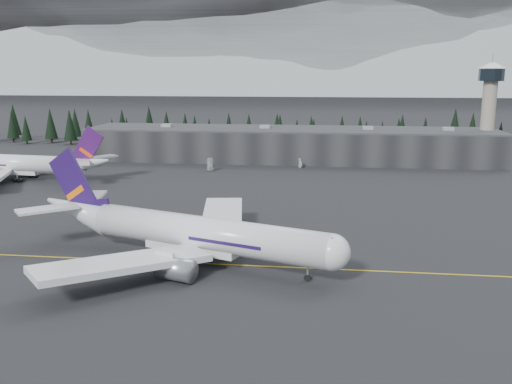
# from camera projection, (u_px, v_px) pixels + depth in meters

# --- Properties ---
(ground) EXTENTS (1400.00, 1400.00, 0.00)m
(ground) POSITION_uv_depth(u_px,v_px,m) (242.00, 262.00, 105.53)
(ground) COLOR black
(ground) RESTS_ON ground
(taxiline) EXTENTS (400.00, 0.40, 0.02)m
(taxiline) POSITION_uv_depth(u_px,v_px,m) (240.00, 265.00, 103.59)
(taxiline) COLOR gold
(taxiline) RESTS_ON ground
(terminal) EXTENTS (160.00, 30.00, 12.60)m
(terminal) POSITION_uv_depth(u_px,v_px,m) (290.00, 144.00, 225.49)
(terminal) COLOR black
(terminal) RESTS_ON ground
(control_tower) EXTENTS (10.00, 10.00, 37.70)m
(control_tower) POSITION_uv_depth(u_px,v_px,m) (489.00, 101.00, 215.39)
(control_tower) COLOR gray
(control_tower) RESTS_ON ground
(treeline) EXTENTS (360.00, 20.00, 15.00)m
(treeline) POSITION_uv_depth(u_px,v_px,m) (296.00, 132.00, 261.13)
(treeline) COLOR black
(treeline) RESTS_ON ground
(mountain_ridge) EXTENTS (4400.00, 900.00, 420.00)m
(mountain_ridge) POSITION_uv_depth(u_px,v_px,m) (323.00, 90.00, 1075.61)
(mountain_ridge) COLOR white
(mountain_ridge) RESTS_ON ground
(jet_main) EXTENTS (64.49, 57.91, 19.54)m
(jet_main) POSITION_uv_depth(u_px,v_px,m) (180.00, 231.00, 105.88)
(jet_main) COLOR silver
(jet_main) RESTS_ON ground
(jet_parked) EXTENTS (61.60, 56.64, 18.12)m
(jet_parked) POSITION_uv_depth(u_px,v_px,m) (21.00, 164.00, 184.31)
(jet_parked) COLOR silver
(jet_parked) RESTS_ON ground
(gse_vehicle_a) EXTENTS (2.76, 4.97, 1.32)m
(gse_vehicle_a) POSITION_uv_depth(u_px,v_px,m) (210.00, 169.00, 201.35)
(gse_vehicle_a) COLOR #BCBCBE
(gse_vehicle_a) RESTS_ON ground
(gse_vehicle_b) EXTENTS (3.98, 2.41, 1.27)m
(gse_vehicle_b) POSITION_uv_depth(u_px,v_px,m) (300.00, 166.00, 207.52)
(gse_vehicle_b) COLOR silver
(gse_vehicle_b) RESTS_ON ground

